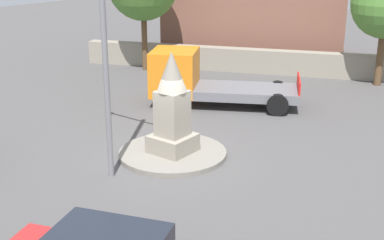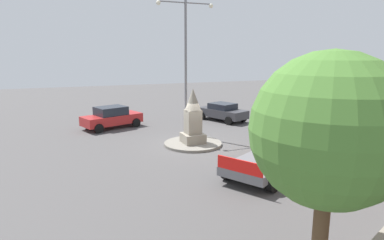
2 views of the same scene
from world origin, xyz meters
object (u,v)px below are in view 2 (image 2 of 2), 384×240
at_px(monument, 193,118).
at_px(truck_orange_near_island, 283,144).
at_px(car_red_waiting, 112,117).
at_px(streetlamp, 186,55).
at_px(car_dark_grey_far_side, 222,112).
at_px(tree_near_wall, 329,131).

xyz_separation_m(monument, truck_orange_near_island, (2.61, -4.97, -0.55)).
bearing_deg(truck_orange_near_island, monument, 117.65).
xyz_separation_m(car_red_waiting, truck_orange_near_island, (6.31, -11.40, 0.25)).
distance_m(streetlamp, car_red_waiting, 7.36).
bearing_deg(car_dark_grey_far_side, monument, -130.40).
bearing_deg(monument, car_dark_grey_far_side, 49.60).
bearing_deg(streetlamp, car_dark_grey_far_side, 38.17).
height_order(car_dark_grey_far_side, tree_near_wall, tree_near_wall).
bearing_deg(tree_near_wall, car_red_waiting, 94.47).
height_order(car_dark_grey_far_side, truck_orange_near_island, truck_orange_near_island).
relative_size(streetlamp, truck_orange_near_island, 1.39).
bearing_deg(tree_near_wall, streetlamp, 79.81).
relative_size(streetlamp, car_dark_grey_far_side, 1.96).
distance_m(car_red_waiting, tree_near_wall, 19.22).
xyz_separation_m(streetlamp, car_red_waiting, (-4.13, 4.18, -4.43)).
relative_size(car_dark_grey_far_side, truck_orange_near_island, 0.71).
xyz_separation_m(monument, car_dark_grey_far_side, (4.93, 5.79, -0.86)).
bearing_deg(truck_orange_near_island, streetlamp, 106.75).
bearing_deg(streetlamp, truck_orange_near_island, -73.25).
height_order(monument, car_dark_grey_far_side, monument).
distance_m(monument, truck_orange_near_island, 5.64).
bearing_deg(car_red_waiting, monument, -60.06).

